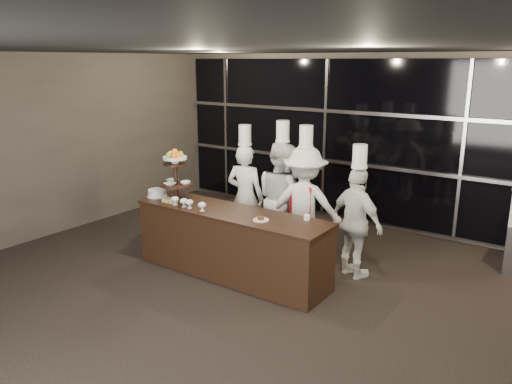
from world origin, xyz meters
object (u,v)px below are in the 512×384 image
Objects in this scene: layer_cake at (157,193)px; chef_c at (304,205)px; buffet_counter at (231,243)px; chef_a at (245,195)px; display_stand at (175,171)px; chef_b at (282,198)px; chef_d at (356,222)px.

layer_cake is 0.15× the size of chef_c.
buffet_counter is 1.14m from chef_a.
display_stand is at bearing -179.99° from buffet_counter.
display_stand is 0.38× the size of chef_a.
display_stand is 2.48× the size of layer_cake.
layer_cake is at bearing -171.86° from display_stand.
display_stand is 0.37× the size of chef_b.
chef_c reaches higher than chef_d.
chef_b is at bearing 82.26° from buffet_counter.
buffet_counter is at bearing 2.12° from layer_cake.
chef_c is (1.93, 1.01, -0.11)m from layer_cake.
chef_a is at bearing 179.28° from chef_d.
chef_c is (0.44, -0.09, -0.02)m from chef_b.
chef_b is (1.14, 1.05, -0.46)m from display_stand.
layer_cake is 1.85m from chef_b.
chef_b is 1.01× the size of chef_c.
display_stand is 0.37× the size of chef_c.
chef_d reaches higher than layer_cake.
chef_a is (0.53, 0.96, -0.49)m from display_stand.
buffet_counter is at bearing -121.05° from chef_c.
layer_cake is 0.15× the size of chef_b.
buffet_counter is at bearing 0.01° from display_stand.
chef_a is (-0.47, 0.96, 0.38)m from buffet_counter.
layer_cake is (-0.35, -0.05, -0.37)m from display_stand.
layer_cake is 2.18m from chef_c.
display_stand is 1.62m from chef_b.
chef_a reaches higher than display_stand.
buffet_counter is 1.14m from chef_b.
chef_a is at bearing -179.87° from chef_c.
chef_b is (0.14, 1.05, 0.42)m from buffet_counter.
chef_a is (0.88, 1.01, -0.12)m from layer_cake.
chef_d is (2.39, 0.94, -0.55)m from display_stand.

